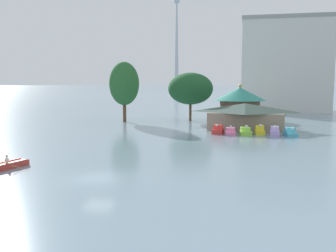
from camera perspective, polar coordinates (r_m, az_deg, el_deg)
name	(u,v)px	position (r m, az deg, el deg)	size (l,w,h in m)	color
ground_plane	(98,178)	(32.17, -10.89, -7.98)	(2000.00, 2000.00, 0.00)	gray
rowboat_with_rower	(10,165)	(38.19, -23.55, -5.63)	(3.29, 3.88, 1.50)	#B7382D
pedal_boat_red	(218,130)	(58.69, 7.82, -0.65)	(1.85, 2.46, 1.67)	red
pedal_boat_pink	(230,132)	(58.06, 9.74, -0.90)	(1.81, 3.05, 1.58)	pink
pedal_boat_lime	(246,132)	(57.63, 12.04, -0.92)	(2.03, 2.50, 1.70)	#8CCC3F
pedal_boat_yellow	(260,131)	(59.44, 14.17, -0.72)	(1.62, 2.94, 1.75)	yellow
pedal_boat_lavender	(275,132)	(58.22, 16.35, -0.91)	(1.44, 2.78, 1.73)	#B299D8
pedal_boat_cyan	(290,133)	(58.77, 18.60, -0.99)	(2.01, 2.89, 1.51)	#4CB7CC
boathouse	(245,116)	(65.14, 11.98, 1.61)	(13.61, 8.45, 4.53)	gray
green_roof_pavilion	(240,102)	(80.30, 11.18, 3.74)	(11.08, 11.08, 7.74)	brown
shoreline_tree_tall_left	(124,84)	(75.91, -6.88, 6.59)	(6.15, 6.15, 12.36)	brown
shoreline_tree_mid	(190,89)	(77.37, 3.54, 5.86)	(9.48, 9.48, 10.20)	brown
background_building_block	(285,65)	(109.94, 17.80, 9.06)	(24.24, 14.33, 25.99)	silver
distant_broadcast_tower	(177,20)	(338.97, 1.37, 16.24)	(5.40, 5.40, 159.68)	#B7BCC6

